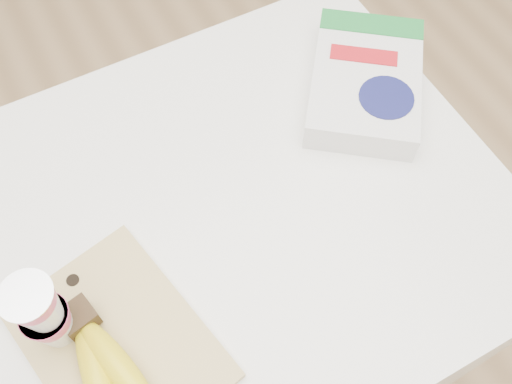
{
  "coord_description": "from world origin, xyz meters",
  "views": [
    {
      "loc": [
        -0.04,
        -0.41,
        1.72
      ],
      "look_at": [
        0.17,
        -0.01,
        0.92
      ],
      "focal_mm": 40.0,
      "sensor_mm": 36.0,
      "label": 1
    }
  ],
  "objects_px": {
    "yogurt_stack": "(43,314)",
    "cereal_box": "(365,82)",
    "cutting_board": "(119,344)",
    "table": "(189,321)",
    "bananas": "(104,366)"
  },
  "relations": [
    {
      "from": "table",
      "to": "yogurt_stack",
      "type": "relative_size",
      "value": 7.13
    },
    {
      "from": "cutting_board",
      "to": "cereal_box",
      "type": "bearing_deg",
      "value": 9.55
    },
    {
      "from": "cereal_box",
      "to": "cutting_board",
      "type": "bearing_deg",
      "value": -120.9
    },
    {
      "from": "table",
      "to": "cutting_board",
      "type": "height_order",
      "value": "cutting_board"
    },
    {
      "from": "yogurt_stack",
      "to": "cereal_box",
      "type": "distance_m",
      "value": 0.67
    },
    {
      "from": "cutting_board",
      "to": "bananas",
      "type": "xyz_separation_m",
      "value": [
        -0.03,
        -0.03,
        0.03
      ]
    },
    {
      "from": "bananas",
      "to": "yogurt_stack",
      "type": "distance_m",
      "value": 0.11
    },
    {
      "from": "table",
      "to": "cutting_board",
      "type": "relative_size",
      "value": 3.81
    },
    {
      "from": "cutting_board",
      "to": "yogurt_stack",
      "type": "height_order",
      "value": "yogurt_stack"
    },
    {
      "from": "table",
      "to": "yogurt_stack",
      "type": "height_order",
      "value": "yogurt_stack"
    },
    {
      "from": "bananas",
      "to": "yogurt_stack",
      "type": "bearing_deg",
      "value": 115.67
    },
    {
      "from": "bananas",
      "to": "yogurt_stack",
      "type": "xyz_separation_m",
      "value": [
        -0.04,
        0.08,
        0.07
      ]
    },
    {
      "from": "cutting_board",
      "to": "bananas",
      "type": "bearing_deg",
      "value": -144.52
    },
    {
      "from": "bananas",
      "to": "yogurt_stack",
      "type": "relative_size",
      "value": 1.3
    },
    {
      "from": "table",
      "to": "bananas",
      "type": "xyz_separation_m",
      "value": [
        -0.15,
        -0.16,
        0.48
      ]
    }
  ]
}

